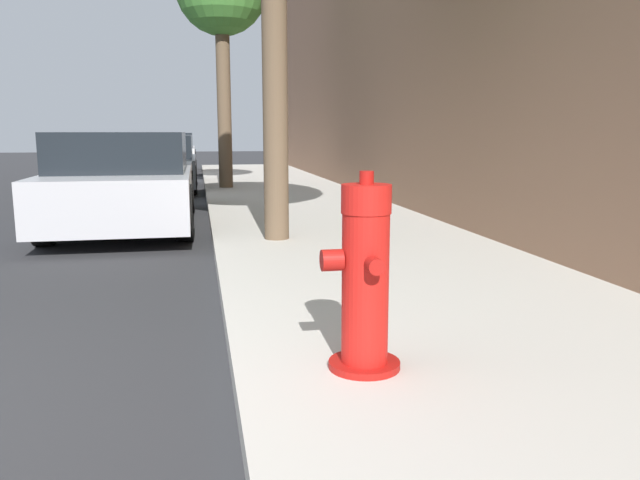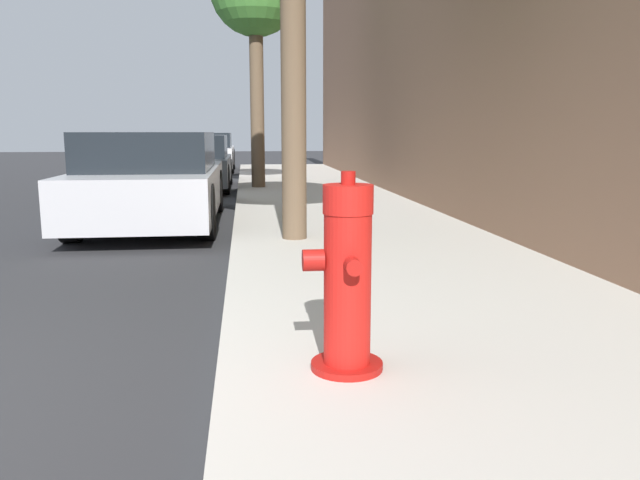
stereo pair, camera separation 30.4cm
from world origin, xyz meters
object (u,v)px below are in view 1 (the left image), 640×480
(parked_car_mid, at_px, (156,164))
(parked_car_far, at_px, (168,153))
(fire_hydrant, at_px, (365,280))
(parked_car_near, at_px, (126,181))

(parked_car_mid, xyz_separation_m, parked_car_far, (-0.03, 6.55, 0.03))
(fire_hydrant, relative_size, parked_car_far, 0.23)
(fire_hydrant, xyz_separation_m, parked_car_near, (-1.75, 5.99, 0.05))
(parked_car_near, bearing_deg, parked_car_far, 89.85)
(fire_hydrant, bearing_deg, parked_car_far, 95.43)
(parked_car_far, bearing_deg, fire_hydrant, -84.57)
(fire_hydrant, bearing_deg, parked_car_mid, 98.31)
(parked_car_far, bearing_deg, parked_car_near, -90.15)
(fire_hydrant, relative_size, parked_car_mid, 0.25)
(parked_car_mid, distance_m, parked_car_far, 6.55)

